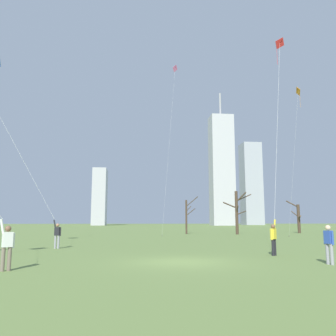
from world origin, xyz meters
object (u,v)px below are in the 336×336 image
(distant_kite_drifting_left_pink, at_px, (174,81))
(bare_tree_far_right_edge, at_px, (237,211))
(bare_tree_rightmost, at_px, (298,217))
(bare_tree_center, at_px, (187,215))
(distant_kite_drifting_right_orange, at_px, (297,103))
(kite_flyer_midfield_center_purple, at_px, (40,200))
(bystander_watching_nearby, at_px, (329,242))
(kite_flyer_foreground_right_red, at_px, (274,208))

(distant_kite_drifting_left_pink, relative_size, bare_tree_far_right_edge, 4.10)
(bare_tree_rightmost, bearing_deg, bare_tree_center, -174.88)
(distant_kite_drifting_right_orange, distance_m, bare_tree_rightmost, 18.87)
(kite_flyer_midfield_center_purple, height_order, bystander_watching_nearby, kite_flyer_midfield_center_purple)
(bare_tree_far_right_edge, bearing_deg, distant_kite_drifting_right_orange, -60.60)
(kite_flyer_foreground_right_red, distance_m, kite_flyer_midfield_center_purple, 14.81)
(kite_flyer_midfield_center_purple, xyz_separation_m, distant_kite_drifting_left_pink, (11.57, 22.05, 17.92))
(bystander_watching_nearby, relative_size, bare_tree_rightmost, 0.33)
(bystander_watching_nearby, relative_size, bare_tree_far_right_edge, 0.28)
(bare_tree_far_right_edge, bearing_deg, bare_tree_center, 161.33)
(kite_flyer_foreground_right_red, distance_m, bystander_watching_nearby, 4.69)
(bystander_watching_nearby, bearing_deg, bare_tree_far_right_edge, 79.76)
(bare_tree_center, bearing_deg, kite_flyer_foreground_right_red, -89.59)
(kite_flyer_foreground_right_red, height_order, kite_flyer_midfield_center_purple, kite_flyer_foreground_right_red)
(kite_flyer_midfield_center_purple, distance_m, bystander_watching_nearby, 17.40)
(kite_flyer_foreground_right_red, relative_size, distant_kite_drifting_left_pink, 0.63)
(distant_kite_drifting_left_pink, relative_size, bare_tree_rightmost, 4.88)
(bystander_watching_nearby, relative_size, distant_kite_drifting_right_orange, 0.09)
(bystander_watching_nearby, distance_m, bare_tree_rightmost, 39.14)
(distant_kite_drifting_left_pink, bearing_deg, bare_tree_center, 49.62)
(bystander_watching_nearby, distance_m, bare_tree_center, 34.18)
(distant_kite_drifting_left_pink, height_order, bare_tree_rightmost, distant_kite_drifting_left_pink)
(kite_flyer_midfield_center_purple, bearing_deg, bare_tree_rightmost, 40.48)
(bare_tree_far_right_edge, relative_size, bare_tree_center, 1.12)
(bare_tree_rightmost, bearing_deg, distant_kite_drifting_right_orange, -113.40)
(distant_kite_drifting_left_pink, xyz_separation_m, bare_tree_rightmost, (18.83, 3.89, -18.79))
(bystander_watching_nearby, relative_size, distant_kite_drifting_left_pink, 0.07)
(kite_flyer_foreground_right_red, relative_size, bare_tree_center, 2.89)
(kite_flyer_foreground_right_red, distance_m, bare_tree_rightmost, 35.38)
(kite_flyer_midfield_center_purple, distance_m, bare_tree_center, 27.97)
(bare_tree_far_right_edge, height_order, bare_tree_center, bare_tree_far_right_edge)
(kite_flyer_midfield_center_purple, relative_size, bare_tree_rightmost, 2.51)
(kite_flyer_foreground_right_red, distance_m, bare_tree_far_right_edge, 28.27)
(bystander_watching_nearby, height_order, bare_tree_rightmost, bare_tree_rightmost)
(kite_flyer_midfield_center_purple, distance_m, bare_tree_rightmost, 39.97)
(distant_kite_drifting_left_pink, relative_size, distant_kite_drifting_right_orange, 1.37)
(distant_kite_drifting_right_orange, relative_size, bare_tree_rightmost, 3.55)
(distant_kite_drifting_right_orange, height_order, bare_tree_far_right_edge, distant_kite_drifting_right_orange)
(distant_kite_drifting_right_orange, xyz_separation_m, bare_tree_far_right_edge, (-4.95, 8.79, -12.21))
(kite_flyer_foreground_right_red, distance_m, distant_kite_drifting_right_orange, 25.36)
(bystander_watching_nearby, relative_size, bare_tree_center, 0.32)
(bystander_watching_nearby, height_order, distant_kite_drifting_right_orange, distant_kite_drifting_right_orange)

